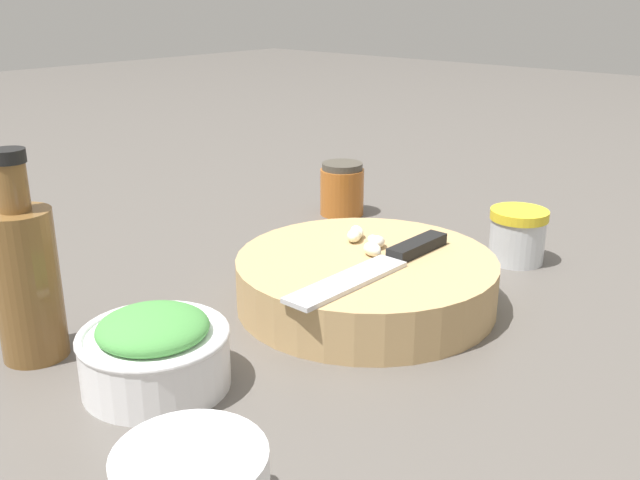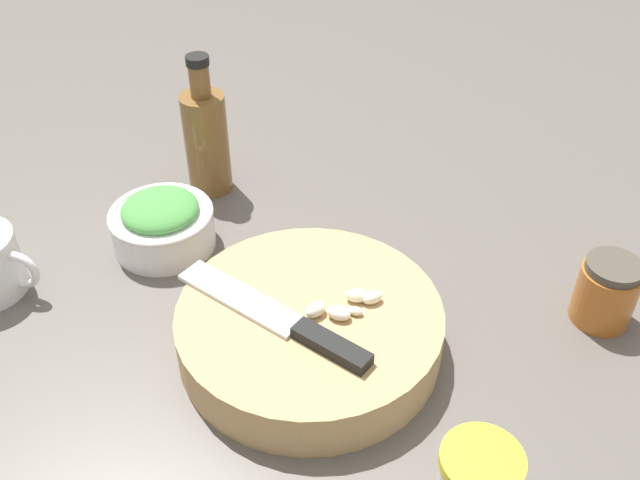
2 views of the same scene
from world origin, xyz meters
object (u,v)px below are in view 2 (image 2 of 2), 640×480
chef_knife (283,320)px  oil_bottle (206,139)px  herb_bowl (162,223)px  garlic_cloves (345,305)px  honey_jar (606,292)px  cutting_board (310,329)px

chef_knife → oil_bottle: bearing=56.6°
herb_bowl → chef_knife: bearing=-14.0°
garlic_cloves → herb_bowl: (-0.28, 0.01, -0.03)m
chef_knife → honey_jar: (0.25, 0.26, -0.02)m
herb_bowl → cutting_board: bearing=-6.8°
cutting_board → honey_jar: honey_jar is taller
cutting_board → garlic_cloves: 0.05m
chef_knife → garlic_cloves: size_ratio=3.07×
cutting_board → garlic_cloves: garlic_cloves is taller
chef_knife → cutting_board: bearing=-19.3°
chef_knife → garlic_cloves: 0.07m
chef_knife → oil_bottle: 0.35m
garlic_cloves → herb_bowl: size_ratio=0.59×
cutting_board → herb_bowl: (-0.26, 0.03, 0.01)m
garlic_cloves → cutting_board: bearing=-141.0°
cutting_board → honey_jar: bearing=44.5°
oil_bottle → chef_knife: bearing=-33.7°
garlic_cloves → oil_bottle: bearing=157.1°
herb_bowl → garlic_cloves: bearing=-1.5°
herb_bowl → oil_bottle: (-0.04, 0.13, 0.05)m
oil_bottle → herb_bowl: bearing=-71.9°
garlic_cloves → oil_bottle: (-0.33, 0.14, 0.02)m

